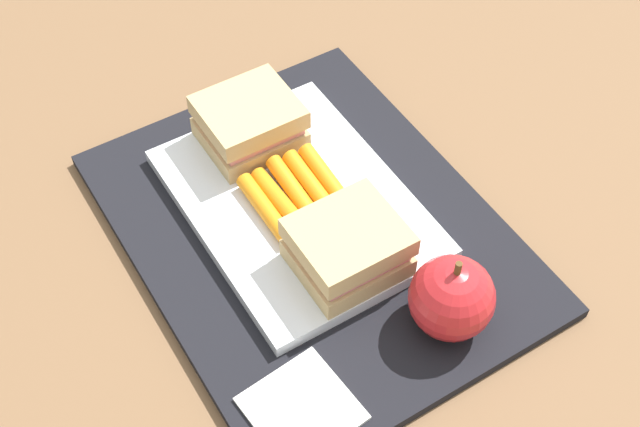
# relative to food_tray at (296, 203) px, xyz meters

# --- Properties ---
(ground_plane) EXTENTS (2.40, 2.40, 0.00)m
(ground_plane) POSITION_rel_food_tray_xyz_m (0.03, 0.00, -0.02)
(ground_plane) COLOR brown
(lunchbag_mat) EXTENTS (0.36, 0.28, 0.01)m
(lunchbag_mat) POSITION_rel_food_tray_xyz_m (0.03, 0.00, -0.01)
(lunchbag_mat) COLOR black
(lunchbag_mat) RESTS_ON ground_plane
(food_tray) EXTENTS (0.23, 0.17, 0.01)m
(food_tray) POSITION_rel_food_tray_xyz_m (0.00, 0.00, 0.00)
(food_tray) COLOR white
(food_tray) RESTS_ON lunchbag_mat
(sandwich_half_left) EXTENTS (0.07, 0.08, 0.04)m
(sandwich_half_left) POSITION_rel_food_tray_xyz_m (-0.08, 0.00, 0.03)
(sandwich_half_left) COLOR tan
(sandwich_half_left) RESTS_ON food_tray
(sandwich_half_right) EXTENTS (0.07, 0.08, 0.04)m
(sandwich_half_right) POSITION_rel_food_tray_xyz_m (0.08, 0.00, 0.03)
(sandwich_half_right) COLOR tan
(sandwich_half_right) RESTS_ON food_tray
(carrot_sticks_bundle) EXTENTS (0.08, 0.07, 0.02)m
(carrot_sticks_bundle) POSITION_rel_food_tray_xyz_m (0.00, -0.00, 0.01)
(carrot_sticks_bundle) COLOR orange
(carrot_sticks_bundle) RESTS_ON food_tray
(apple) EXTENTS (0.06, 0.06, 0.08)m
(apple) POSITION_rel_food_tray_xyz_m (0.16, 0.04, 0.03)
(apple) COLOR red
(apple) RESTS_ON lunchbag_mat
(paper_napkin) EXTENTS (0.08, 0.08, 0.00)m
(paper_napkin) POSITION_rel_food_tray_xyz_m (0.16, -0.09, -0.00)
(paper_napkin) COLOR white
(paper_napkin) RESTS_ON lunchbag_mat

